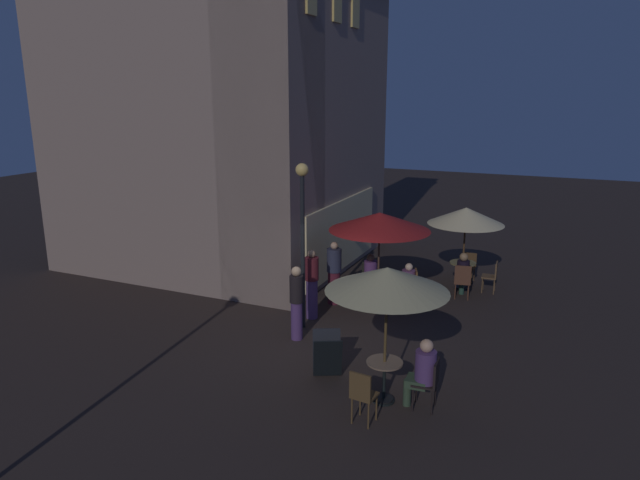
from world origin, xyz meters
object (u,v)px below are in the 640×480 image
(patio_umbrella_1, at_px, (466,216))
(patron_seated_0, at_px, (406,282))
(cafe_table_2, at_px, (384,374))
(cafe_chair_1, at_px, (370,276))
(cafe_chair_4, at_px, (492,274))
(patron_seated_2, at_px, (463,272))
(menu_sandwich_board, at_px, (327,354))
(patron_standing_6, at_px, (297,302))
(cafe_chair_0, at_px, (412,285))
(cafe_chair_2, at_px, (469,264))
(cafe_table_1, at_px, (462,270))
(cafe_table_0, at_px, (378,287))
(cafe_chair_5, at_px, (362,393))
(patron_seated_1, at_px, (371,273))
(street_lamp_near_corner, at_px, (302,220))
(patron_standing_5, at_px, (334,273))
(patio_umbrella_0, at_px, (380,222))
(cafe_chair_3, at_px, (462,279))
(cafe_chair_6, at_px, (430,380))
(patron_seated_3, at_px, (423,369))
(patron_standing_4, at_px, (312,284))
(patio_umbrella_2, at_px, (387,280))

(patio_umbrella_1, distance_m, patron_seated_0, 2.70)
(cafe_table_2, bearing_deg, cafe_chair_1, 21.84)
(cafe_chair_4, height_order, patron_seated_2, patron_seated_2)
(menu_sandwich_board, distance_m, patron_standing_6, 1.85)
(cafe_chair_0, relative_size, cafe_chair_2, 1.20)
(cafe_chair_0, distance_m, patron_seated_2, 1.67)
(cafe_table_1, bearing_deg, patio_umbrella_1, 0.00)
(cafe_table_0, bearing_deg, cafe_chair_0, -70.25)
(cafe_chair_5, bearing_deg, cafe_chair_2, 4.75)
(menu_sandwich_board, height_order, cafe_chair_4, cafe_chair_4)
(menu_sandwich_board, height_order, patron_seated_1, patron_seated_1)
(street_lamp_near_corner, distance_m, patron_standing_5, 2.49)
(cafe_table_2, relative_size, patron_standing_6, 0.45)
(patio_umbrella_0, bearing_deg, cafe_table_1, -37.27)
(menu_sandwich_board, bearing_deg, cafe_chair_3, -43.23)
(menu_sandwich_board, bearing_deg, cafe_table_1, -39.77)
(cafe_chair_1, xyz_separation_m, cafe_chair_3, (0.72, -2.36, 0.01))
(patio_umbrella_0, distance_m, patron_seated_2, 2.89)
(cafe_chair_3, relative_size, cafe_chair_4, 1.10)
(patron_standing_6, bearing_deg, cafe_chair_6, 132.93)
(cafe_table_0, bearing_deg, cafe_chair_2, -30.22)
(patio_umbrella_0, height_order, patron_seated_3, patio_umbrella_0)
(patron_seated_1, height_order, patron_standing_6, patron_standing_6)
(patio_umbrella_1, xyz_separation_m, cafe_chair_3, (-0.83, -0.15, -1.54))
(cafe_chair_1, bearing_deg, patron_standing_6, -42.56)
(patron_standing_4, bearing_deg, patron_standing_6, 4.80)
(menu_sandwich_board, relative_size, patio_umbrella_1, 0.36)
(cafe_chair_3, bearing_deg, patio_umbrella_1, 0.00)
(cafe_chair_5, bearing_deg, patron_seated_1, 24.53)
(cafe_chair_1, bearing_deg, cafe_chair_4, 84.21)
(cafe_chair_4, bearing_deg, cafe_chair_2, -46.31)
(cafe_chair_1, height_order, patron_seated_2, patron_seated_2)
(patio_umbrella_2, xyz_separation_m, cafe_chair_6, (0.05, -0.81, -1.71))
(cafe_chair_2, relative_size, patron_seated_3, 0.65)
(street_lamp_near_corner, xyz_separation_m, cafe_chair_1, (2.72, -0.69, -2.04))
(cafe_table_0, xyz_separation_m, cafe_chair_5, (-5.26, -1.47, 0.04))
(patio_umbrella_2, xyz_separation_m, patron_seated_1, (5.00, 1.97, -1.60))
(cafe_chair_6, distance_m, patron_standing_6, 3.81)
(cafe_chair_0, xyz_separation_m, cafe_chair_4, (2.02, -1.73, -0.08))
(patron_seated_1, bearing_deg, patio_umbrella_0, -0.00)
(street_lamp_near_corner, height_order, patron_seated_2, street_lamp_near_corner)
(menu_sandwich_board, distance_m, patron_standing_5, 3.94)
(patio_umbrella_0, xyz_separation_m, patio_umbrella_2, (-4.40, -1.57, 0.03))
(cafe_table_0, distance_m, patron_standing_5, 1.18)
(cafe_table_2, distance_m, patron_seated_2, 6.00)
(cafe_chair_0, bearing_deg, cafe_chair_1, -38.24)
(street_lamp_near_corner, height_order, cafe_table_0, street_lamp_near_corner)
(patio_umbrella_2, xyz_separation_m, patron_standing_6, (1.75, 2.59, -1.41))
(street_lamp_near_corner, relative_size, cafe_chair_1, 4.15)
(cafe_table_1, distance_m, cafe_chair_4, 0.81)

